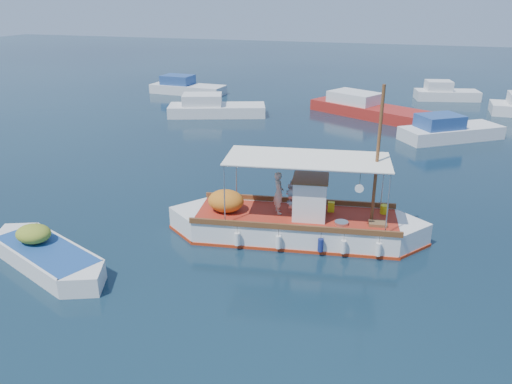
% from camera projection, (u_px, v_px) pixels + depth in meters
% --- Properties ---
extents(ground, '(160.00, 160.00, 0.00)m').
position_uv_depth(ground, '(293.00, 244.00, 18.12)').
color(ground, black).
rests_on(ground, ground).
extents(fishing_caique, '(9.62, 3.57, 5.93)m').
position_uv_depth(fishing_caique, '(294.00, 224.00, 18.47)').
color(fishing_caique, white).
rests_on(fishing_caique, ground).
extents(dinghy, '(5.43, 3.19, 1.44)m').
position_uv_depth(dinghy, '(47.00, 257.00, 16.60)').
color(dinghy, white).
rests_on(dinghy, ground).
extents(bg_boat_nw, '(7.46, 4.55, 1.80)m').
position_uv_depth(bg_boat_nw, '(214.00, 109.00, 36.94)').
color(bg_boat_nw, silver).
rests_on(bg_boat_nw, ground).
extents(bg_boat_n, '(9.16, 6.69, 1.80)m').
position_uv_depth(bg_boat_n, '(366.00, 109.00, 37.01)').
color(bg_boat_n, maroon).
rests_on(bg_boat_n, ground).
extents(bg_boat_ne, '(6.48, 5.44, 1.80)m').
position_uv_depth(bg_boat_ne, '(449.00, 132.00, 30.91)').
color(bg_boat_ne, silver).
rests_on(bg_boat_ne, ground).
extents(bg_boat_far_w, '(6.85, 2.72, 1.80)m').
position_uv_depth(bg_boat_far_w, '(186.00, 88.00, 45.10)').
color(bg_boat_far_w, silver).
rests_on(bg_boat_far_w, ground).
extents(bg_boat_far_n, '(5.48, 3.06, 1.80)m').
position_uv_depth(bg_boat_far_n, '(445.00, 94.00, 42.47)').
color(bg_boat_far_n, silver).
rests_on(bg_boat_far_n, ground).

